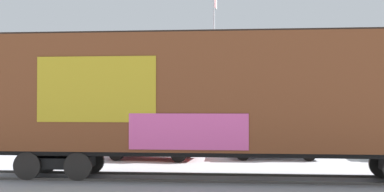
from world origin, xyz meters
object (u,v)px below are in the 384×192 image
at_px(freight_car, 233,95).
at_px(parked_car_red, 151,140).
at_px(flagpole, 214,46).
at_px(parked_car_white, 272,139).

xyz_separation_m(freight_car, parked_car_red, (-3.33, 5.33, -1.92)).
height_order(freight_car, flagpole, flagpole).
distance_m(parked_car_red, parked_car_white, 5.52).
distance_m(freight_car, parked_car_white, 6.39).
bearing_deg(freight_car, flagpole, 91.54).
xyz_separation_m(flagpole, parked_car_red, (-3.02, -6.14, -5.02)).
bearing_deg(parked_car_white, parked_car_red, -176.31).
distance_m(freight_car, parked_car_red, 6.57).
height_order(freight_car, parked_car_red, freight_car).
bearing_deg(freight_car, parked_car_white, 69.04).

